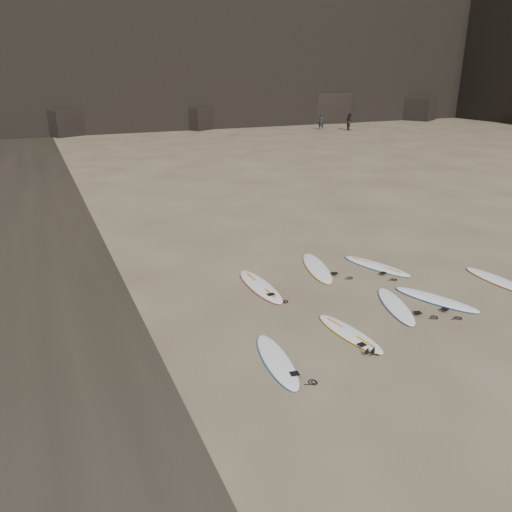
% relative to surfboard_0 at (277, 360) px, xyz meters
% --- Properties ---
extents(ground, '(240.00, 240.00, 0.00)m').
position_rel_surfboard_0_xyz_m(ground, '(4.67, 1.15, -0.04)').
color(ground, '#897559').
rests_on(ground, ground).
extents(surfboard_0, '(0.89, 2.46, 0.09)m').
position_rel_surfboard_0_xyz_m(surfboard_0, '(0.00, 0.00, 0.00)').
color(surfboard_0, white).
rests_on(surfboard_0, ground).
extents(surfboard_1, '(0.83, 2.34, 0.08)m').
position_rel_surfboard_0_xyz_m(surfboard_1, '(2.20, 0.39, -0.00)').
color(surfboard_1, white).
rests_on(surfboard_1, ground).
extents(surfboard_2, '(1.30, 2.46, 0.09)m').
position_rel_surfboard_0_xyz_m(surfboard_2, '(4.24, 1.16, -0.00)').
color(surfboard_2, white).
rests_on(surfboard_2, ground).
extents(surfboard_3, '(1.55, 2.51, 0.09)m').
position_rel_surfboard_0_xyz_m(surfboard_3, '(5.55, 1.02, 0.00)').
color(surfboard_3, white).
rests_on(surfboard_3, ground).
extents(surfboard_4, '(0.70, 2.53, 0.09)m').
position_rel_surfboard_0_xyz_m(surfboard_4, '(8.28, 1.26, 0.00)').
color(surfboard_4, white).
rests_on(surfboard_4, ground).
extents(surfboard_5, '(0.67, 2.71, 0.10)m').
position_rel_surfboard_0_xyz_m(surfboard_5, '(1.36, 3.90, 0.01)').
color(surfboard_5, white).
rests_on(surfboard_5, ground).
extents(surfboard_6, '(1.35, 2.80, 0.10)m').
position_rel_surfboard_0_xyz_m(surfboard_6, '(3.69, 4.50, 0.01)').
color(surfboard_6, white).
rests_on(surfboard_6, ground).
extents(surfboard_7, '(1.42, 2.59, 0.09)m').
position_rel_surfboard_0_xyz_m(surfboard_7, '(5.58, 3.83, 0.00)').
color(surfboard_7, white).
rests_on(surfboard_7, ground).
extents(person_a, '(0.76, 0.71, 1.74)m').
position_rel_surfboard_0_xyz_m(person_a, '(25.17, 40.13, 0.83)').
color(person_a, black).
rests_on(person_a, ground).
extents(person_b, '(0.83, 0.98, 1.80)m').
position_rel_surfboard_0_xyz_m(person_b, '(27.76, 38.45, 0.86)').
color(person_b, black).
rests_on(person_b, ground).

